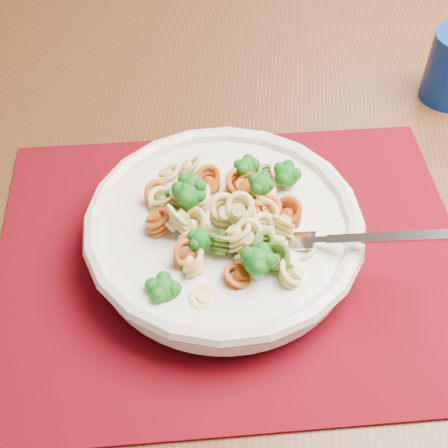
% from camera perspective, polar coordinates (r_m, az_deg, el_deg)
% --- Properties ---
extents(dining_table, '(1.56, 1.21, 0.73)m').
position_cam_1_polar(dining_table, '(0.80, -3.93, -0.75)').
color(dining_table, '#4B2A15').
rests_on(dining_table, ground).
extents(placemat, '(0.60, 0.54, 0.00)m').
position_cam_1_polar(placemat, '(0.65, 0.73, -3.17)').
color(placemat, '#54030A').
rests_on(placemat, dining_table).
extents(pasta_bowl, '(0.28, 0.28, 0.05)m').
position_cam_1_polar(pasta_bowl, '(0.63, -0.00, -0.51)').
color(pasta_bowl, beige).
rests_on(pasta_bowl, placemat).
extents(pasta_broccoli_heap, '(0.24, 0.24, 0.06)m').
position_cam_1_polar(pasta_broccoli_heap, '(0.62, -0.00, 0.36)').
color(pasta_broccoli_heap, tan).
rests_on(pasta_broccoli_heap, pasta_bowl).
extents(fork, '(0.18, 0.04, 0.08)m').
position_cam_1_polar(fork, '(0.61, 7.11, -1.55)').
color(fork, silver).
rests_on(fork, pasta_bowl).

